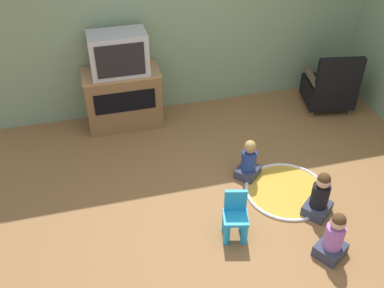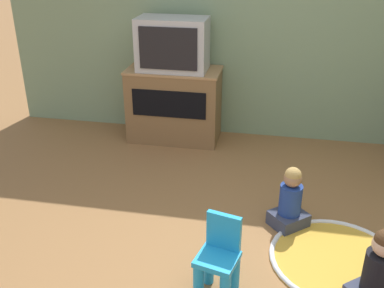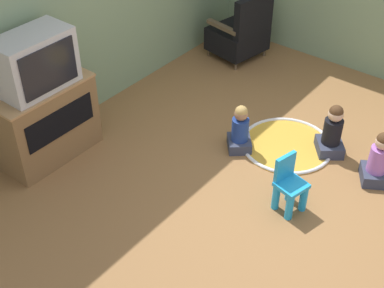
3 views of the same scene
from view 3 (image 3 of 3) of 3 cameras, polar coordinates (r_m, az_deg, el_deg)
The scene contains 9 objects.
ground_plane at distance 5.18m, azimuth 9.12°, elevation -3.79°, with size 30.00×30.00×0.00m, color olive.
tv_cabinet at distance 5.37m, azimuth -15.40°, elevation 2.47°, with size 0.99×0.51×0.79m.
television at distance 5.02m, azimuth -16.43°, elevation 8.41°, with size 0.71×0.41×0.53m.
black_armchair at distance 6.98m, azimuth 5.19°, elevation 11.66°, with size 0.72×0.69×0.89m.
yellow_kid_chair at distance 4.77m, azimuth 10.33°, elevation -4.63°, with size 0.29×0.28×0.54m.
play_mat at distance 5.61m, azimuth 10.06°, elevation -0.07°, with size 0.95×0.95×0.04m.
child_watching_left at distance 5.25m, azimuth 19.25°, elevation -1.69°, with size 0.37×0.36×0.55m.
child_watching_center at distance 5.38m, azimuth 5.15°, elevation 1.43°, with size 0.35×0.35×0.51m.
child_watching_right at distance 5.48m, azimuth 14.72°, elevation 1.18°, with size 0.38×0.37×0.56m.
Camera 3 is at (-3.50, -1.73, 3.41)m, focal length 50.00 mm.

